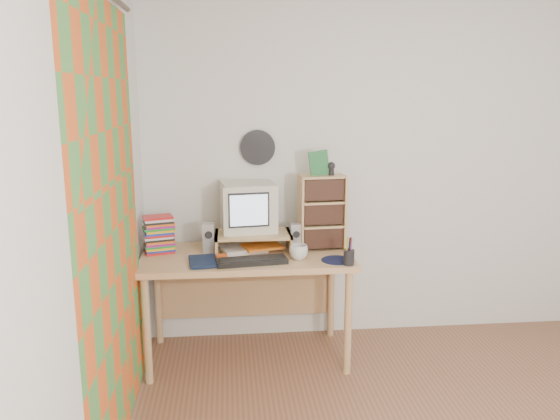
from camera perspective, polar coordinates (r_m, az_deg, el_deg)
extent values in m
plane|color=silver|center=(4.10, 10.77, 4.08)|extent=(3.50, 0.00, 3.50)
plane|color=silver|center=(2.30, -20.60, -2.82)|extent=(0.00, 3.50, 3.50)
plane|color=#D9561E|center=(2.77, -17.14, -2.26)|extent=(0.00, 2.20, 2.20)
cylinder|color=black|center=(3.90, -2.36, 6.54)|extent=(0.25, 0.02, 0.25)
cube|color=tan|center=(3.69, -3.51, -4.91)|extent=(1.40, 0.70, 0.04)
cube|color=tan|center=(4.12, -3.61, -8.29)|extent=(1.33, 0.02, 0.41)
cylinder|color=tan|center=(3.59, -13.75, -12.17)|extent=(0.05, 0.05, 0.71)
cylinder|color=tan|center=(3.63, 7.11, -11.61)|extent=(0.05, 0.05, 0.71)
cylinder|color=tan|center=(4.12, -12.63, -8.86)|extent=(0.05, 0.05, 0.71)
cylinder|color=tan|center=(4.16, 5.36, -8.42)|extent=(0.05, 0.05, 0.71)
cube|color=#D8BB71|center=(3.76, -6.63, -3.36)|extent=(0.02, 0.30, 0.12)
cube|color=#D8BB71|center=(3.79, 0.97, -3.19)|extent=(0.02, 0.30, 0.12)
cube|color=#D8BB71|center=(3.75, -2.83, -2.55)|extent=(0.52, 0.30, 0.02)
cube|color=beige|center=(3.76, -3.34, 0.25)|extent=(0.40, 0.40, 0.34)
cube|color=#AAAAAF|center=(3.72, -7.44, -2.90)|extent=(0.08, 0.08, 0.20)
cube|color=#AAAAAF|center=(3.74, 1.65, -2.83)|extent=(0.07, 0.07, 0.19)
cube|color=black|center=(3.49, -2.97, -5.34)|extent=(0.46, 0.21, 0.03)
cube|color=#D8BB71|center=(3.76, 4.38, -0.23)|extent=(0.32, 0.19, 0.52)
imported|color=silver|center=(3.56, 1.95, -4.42)|extent=(0.15, 0.15, 0.10)
imported|color=#0F1C39|center=(3.51, -9.48, -5.21)|extent=(0.25, 0.20, 0.05)
cylinder|color=black|center=(3.56, 6.02, -5.23)|extent=(0.22, 0.22, 0.00)
cube|color=#D34B16|center=(3.56, -6.12, -4.95)|extent=(0.08, 0.06, 0.04)
cube|color=#1C622D|center=(3.69, 4.09, 4.91)|extent=(0.13, 0.03, 0.17)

